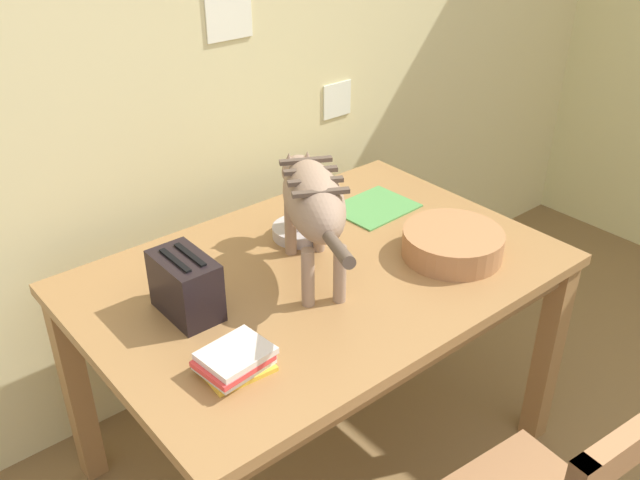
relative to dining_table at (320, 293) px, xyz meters
name	(u,v)px	position (x,y,z in m)	size (l,w,h in m)	color
wall_rear	(161,61)	(-0.10, 0.68, 0.58)	(5.21, 0.11, 2.50)	beige
dining_table	(320,293)	(0.00, 0.00, 0.00)	(1.39, 0.95, 0.76)	olive
cat	(312,201)	(-0.03, 0.00, 0.32)	(0.37, 0.63, 0.34)	#997C64
saucer_bowl	(299,231)	(0.08, 0.19, 0.10)	(0.17, 0.17, 0.04)	#B9B1B3
coffee_mug	(300,213)	(0.08, 0.19, 0.17)	(0.12, 0.08, 0.09)	white
magazine	(375,207)	(0.40, 0.18, 0.09)	(0.27, 0.21, 0.01)	#4F974C
book_stack	(235,361)	(-0.45, -0.22, 0.12)	(0.18, 0.16, 0.06)	yellow
wicker_basket	(453,243)	(0.36, -0.20, 0.13)	(0.31, 0.31, 0.08)	#A97246
toaster	(186,286)	(-0.41, 0.06, 0.17)	(0.12, 0.20, 0.18)	black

